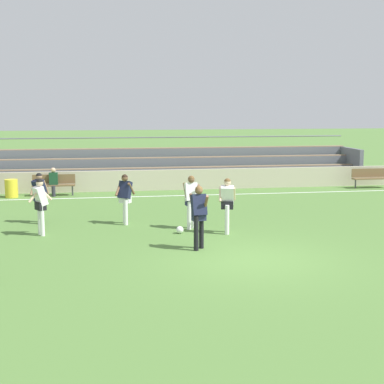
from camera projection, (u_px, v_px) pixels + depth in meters
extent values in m
plane|color=#517A38|center=(250.00, 259.00, 14.30)|extent=(160.00, 160.00, 0.00)
cube|color=white|center=(186.00, 195.00, 24.54)|extent=(44.00, 0.12, 0.01)
cube|color=beige|center=(181.00, 180.00, 26.17)|extent=(48.00, 0.16, 0.93)
cube|color=#897051|center=(168.00, 179.00, 26.97)|extent=(19.40, 0.36, 0.08)
cube|color=slate|center=(169.00, 183.00, 26.81)|extent=(19.40, 0.04, 0.42)
cube|color=#897051|center=(166.00, 168.00, 27.68)|extent=(19.40, 0.36, 0.08)
cube|color=slate|center=(167.00, 173.00, 27.52)|extent=(19.40, 0.04, 0.42)
cube|color=#897051|center=(165.00, 158.00, 28.39)|extent=(19.40, 0.36, 0.08)
cube|color=slate|center=(165.00, 163.00, 28.22)|extent=(19.40, 0.04, 0.42)
cube|color=#897051|center=(163.00, 148.00, 29.09)|extent=(19.40, 0.36, 0.08)
cube|color=slate|center=(163.00, 153.00, 28.93)|extent=(19.40, 0.04, 0.42)
cube|color=slate|center=(350.00, 164.00, 29.60)|extent=(0.20, 2.73, 1.67)
cylinder|color=slate|center=(162.00, 137.00, 29.26)|extent=(19.40, 0.06, 0.06)
cube|color=brown|center=(54.00, 185.00, 24.39)|extent=(1.80, 0.40, 0.06)
cube|color=brown|center=(54.00, 179.00, 24.53)|extent=(1.80, 0.05, 0.40)
cylinder|color=#47474C|center=(35.00, 191.00, 24.30)|extent=(0.07, 0.07, 0.45)
cylinder|color=#47474C|center=(73.00, 190.00, 24.55)|extent=(0.07, 0.07, 0.45)
cube|color=brown|center=(371.00, 179.00, 26.71)|extent=(1.80, 0.40, 0.06)
cube|color=brown|center=(370.00, 173.00, 26.85)|extent=(1.80, 0.05, 0.40)
cylinder|color=#47474C|center=(355.00, 184.00, 26.62)|extent=(0.07, 0.07, 0.45)
cylinder|color=yellow|center=(11.00, 188.00, 23.96)|extent=(0.53, 0.53, 0.76)
cylinder|color=#2D2D38|center=(54.00, 191.00, 24.21)|extent=(0.16, 0.16, 0.45)
cube|color=#194228|center=(53.00, 179.00, 24.35)|extent=(0.36, 0.24, 0.52)
sphere|color=#D6A884|center=(53.00, 170.00, 24.30)|extent=(0.21, 0.21, 0.21)
cylinder|color=white|center=(189.00, 215.00, 17.71)|extent=(0.13, 0.13, 0.89)
cylinder|color=white|center=(194.00, 214.00, 17.91)|extent=(0.13, 0.13, 0.89)
cube|color=#232847|center=(191.00, 201.00, 17.75)|extent=(0.38, 0.26, 0.24)
cube|color=white|center=(191.00, 192.00, 17.70)|extent=(0.42, 0.40, 0.60)
cylinder|color=brown|center=(185.00, 190.00, 17.75)|extent=(0.12, 0.39, 0.46)
cylinder|color=brown|center=(197.00, 191.00, 17.64)|extent=(0.12, 0.39, 0.46)
sphere|color=brown|center=(191.00, 180.00, 17.64)|extent=(0.21, 0.21, 0.21)
sphere|color=brown|center=(191.00, 179.00, 17.64)|extent=(0.20, 0.20, 0.20)
cylinder|color=white|center=(227.00, 218.00, 17.34)|extent=(0.13, 0.13, 0.88)
cylinder|color=white|center=(227.00, 220.00, 17.03)|extent=(0.13, 0.13, 0.88)
cube|color=black|center=(227.00, 205.00, 17.12)|extent=(0.41, 0.31, 0.24)
cube|color=white|center=(227.00, 195.00, 17.08)|extent=(0.47, 0.48, 0.60)
cylinder|color=beige|center=(234.00, 194.00, 17.06)|extent=(0.18, 0.40, 0.45)
cylinder|color=beige|center=(220.00, 194.00, 17.09)|extent=(0.18, 0.40, 0.45)
sphere|color=beige|center=(227.00, 182.00, 17.02)|extent=(0.21, 0.21, 0.21)
sphere|color=brown|center=(227.00, 182.00, 17.02)|extent=(0.20, 0.20, 0.20)
cylinder|color=white|center=(126.00, 212.00, 18.37)|extent=(0.13, 0.13, 0.84)
cylinder|color=white|center=(125.00, 210.00, 18.69)|extent=(0.13, 0.13, 0.84)
cube|color=white|center=(125.00, 199.00, 18.47)|extent=(0.42, 0.37, 0.24)
cube|color=#191E38|center=(125.00, 190.00, 18.43)|extent=(0.52, 0.52, 0.60)
cylinder|color=brown|center=(118.00, 189.00, 18.39)|extent=(0.27, 0.39, 0.44)
cylinder|color=brown|center=(131.00, 189.00, 18.46)|extent=(0.27, 0.39, 0.44)
sphere|color=brown|center=(125.00, 178.00, 18.37)|extent=(0.21, 0.21, 0.21)
sphere|color=black|center=(125.00, 177.00, 18.37)|extent=(0.20, 0.20, 0.20)
cylinder|color=white|center=(40.00, 220.00, 17.02)|extent=(0.13, 0.13, 0.90)
cylinder|color=white|center=(42.00, 221.00, 16.82)|extent=(0.13, 0.13, 0.90)
cube|color=black|center=(41.00, 206.00, 16.85)|extent=(0.37, 0.42, 0.24)
cube|color=white|center=(40.00, 196.00, 16.81)|extent=(0.50, 0.51, 0.60)
cylinder|color=beige|center=(45.00, 194.00, 16.95)|extent=(0.39, 0.27, 0.43)
cylinder|color=beige|center=(35.00, 195.00, 16.66)|extent=(0.39, 0.27, 0.43)
sphere|color=beige|center=(40.00, 183.00, 16.75)|extent=(0.21, 0.21, 0.21)
sphere|color=black|center=(40.00, 182.00, 16.75)|extent=(0.20, 0.20, 0.20)
cylinder|color=black|center=(196.00, 233.00, 15.10)|extent=(0.13, 0.13, 0.93)
cylinder|color=black|center=(201.00, 231.00, 15.34)|extent=(0.13, 0.13, 0.93)
cube|color=#232847|center=(199.00, 216.00, 15.16)|extent=(0.39, 0.27, 0.24)
cube|color=#191E38|center=(199.00, 205.00, 15.11)|extent=(0.42, 0.40, 0.60)
cylinder|color=brown|center=(192.00, 203.00, 15.19)|extent=(0.12, 0.34, 0.49)
cylinder|color=brown|center=(206.00, 204.00, 15.03)|extent=(0.12, 0.34, 0.49)
sphere|color=brown|center=(199.00, 190.00, 15.06)|extent=(0.21, 0.21, 0.21)
sphere|color=brown|center=(199.00, 190.00, 15.05)|extent=(0.20, 0.20, 0.20)
cylinder|color=black|center=(40.00, 209.00, 18.83)|extent=(0.13, 0.13, 0.87)
cylinder|color=black|center=(40.00, 211.00, 18.53)|extent=(0.13, 0.13, 0.87)
cube|color=#232847|center=(40.00, 198.00, 18.62)|extent=(0.42, 0.38, 0.24)
cube|color=#191E38|center=(39.00, 188.00, 18.57)|extent=(0.51, 0.50, 0.60)
cylinder|color=#A87A5B|center=(46.00, 187.00, 18.62)|extent=(0.22, 0.28, 0.50)
cylinder|color=#A87A5B|center=(33.00, 187.00, 18.52)|extent=(0.22, 0.28, 0.50)
sphere|color=#A87A5B|center=(39.00, 177.00, 18.52)|extent=(0.21, 0.21, 0.21)
sphere|color=black|center=(39.00, 176.00, 18.51)|extent=(0.20, 0.20, 0.20)
sphere|color=white|center=(180.00, 230.00, 17.19)|extent=(0.22, 0.22, 0.22)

